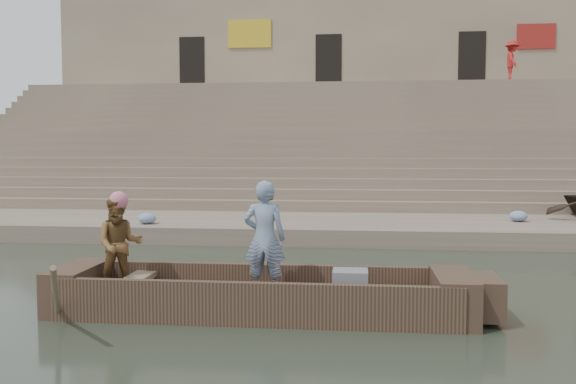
% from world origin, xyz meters
% --- Properties ---
extents(ground, '(120.00, 120.00, 0.00)m').
position_xyz_m(ground, '(0.00, 0.00, 0.00)').
color(ground, '#263124').
rests_on(ground, ground).
extents(lower_landing, '(32.00, 4.00, 0.40)m').
position_xyz_m(lower_landing, '(0.00, 8.00, 0.20)').
color(lower_landing, gray).
rests_on(lower_landing, ground).
extents(mid_landing, '(32.00, 3.00, 2.80)m').
position_xyz_m(mid_landing, '(0.00, 15.50, 1.40)').
color(mid_landing, gray).
rests_on(mid_landing, ground).
extents(upper_landing, '(32.00, 3.00, 5.20)m').
position_xyz_m(upper_landing, '(0.00, 22.50, 2.60)').
color(upper_landing, gray).
rests_on(upper_landing, ground).
extents(ghat_steps, '(32.00, 11.00, 5.20)m').
position_xyz_m(ghat_steps, '(0.00, 17.19, 1.80)').
color(ghat_steps, gray).
rests_on(ghat_steps, ground).
extents(building_wall, '(32.00, 5.07, 11.20)m').
position_xyz_m(building_wall, '(0.00, 26.50, 5.60)').
color(building_wall, tan).
rests_on(building_wall, ground).
extents(main_rowboat, '(5.00, 1.30, 0.22)m').
position_xyz_m(main_rowboat, '(-1.82, 0.32, 0.11)').
color(main_rowboat, brown).
rests_on(main_rowboat, ground).
extents(rowboat_trim, '(6.04, 2.63, 2.01)m').
position_xyz_m(rowboat_trim, '(-1.61, 0.32, 0.31)').
color(rowboat_trim, brown).
rests_on(rowboat_trim, ground).
extents(standing_man, '(0.58, 0.39, 1.57)m').
position_xyz_m(standing_man, '(-1.76, 0.46, 1.01)').
color(standing_man, navy).
rests_on(standing_man, main_rowboat).
extents(rowing_man, '(0.78, 0.69, 1.34)m').
position_xyz_m(rowing_man, '(-3.80, 0.43, 0.89)').
color(rowing_man, '#256C24').
rests_on(rowing_man, main_rowboat).
extents(television, '(0.46, 0.42, 0.40)m').
position_xyz_m(television, '(-0.61, 0.32, 0.42)').
color(television, slate).
rests_on(television, main_rowboat).
extents(pedestrian, '(0.75, 1.23, 1.84)m').
position_xyz_m(pedestrian, '(6.35, 21.60, 6.12)').
color(pedestrian, '#AD201D').
rests_on(pedestrian, upper_landing).
extents(cloth_bundles, '(13.79, 1.93, 0.26)m').
position_xyz_m(cloth_bundles, '(2.90, 7.16, 0.53)').
color(cloth_bundles, '#3F5999').
rests_on(cloth_bundles, lower_landing).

